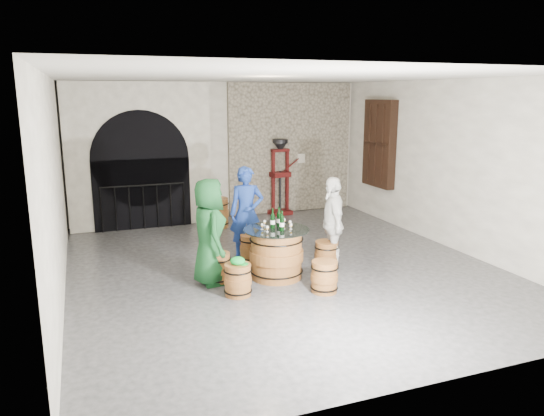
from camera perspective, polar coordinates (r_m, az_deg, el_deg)
name	(u,v)px	position (r m, az deg, el deg)	size (l,w,h in m)	color
ground	(281,266)	(9.00, 1.01, -6.47)	(8.00, 8.00, 0.00)	#313133
wall_back	(220,151)	(12.39, -5.82, 6.32)	(8.00, 8.00, 0.00)	silver
wall_front	(435,236)	(5.19, 17.57, -2.98)	(8.00, 8.00, 0.00)	silver
wall_left	(55,189)	(8.03, -22.87, 1.99)	(8.00, 8.00, 0.00)	silver
wall_right	(452,165)	(10.41, 19.33, 4.49)	(8.00, 8.00, 0.00)	silver
ceiling	(282,77)	(8.51, 1.10, 14.34)	(8.00, 8.00, 0.00)	beige
stone_facing_panel	(290,148)	(12.91, 2.05, 6.62)	(3.20, 0.12, 3.18)	gray
arched_opening	(139,156)	(11.79, -14.48, 5.58)	(3.10, 0.60, 3.19)	silver
shuttered_window	(379,144)	(12.25, 11.77, 6.99)	(0.23, 1.10, 2.00)	black
barrel_table	(276,254)	(8.36, 0.48, -5.07)	(1.06, 1.06, 0.82)	brown
barrel_stool_left	(218,268)	(8.24, -6.02, -6.62)	(0.42, 0.42, 0.48)	brown
barrel_stool_far	(251,248)	(9.22, -2.31, -4.44)	(0.42, 0.42, 0.48)	brown
barrel_stool_right	(327,255)	(8.85, 6.06, -5.24)	(0.42, 0.42, 0.48)	brown
barrel_stool_near_right	(324,277)	(7.85, 5.82, -7.58)	(0.42, 0.42, 0.48)	brown
barrel_stool_near_left	(238,280)	(7.70, -3.80, -7.95)	(0.42, 0.42, 0.48)	brown
green_cap	(238,261)	(7.61, -3.80, -5.88)	(0.26, 0.22, 0.12)	#0C8B28
person_green	(209,232)	(8.04, -6.97, -2.65)	(0.82, 0.53, 1.68)	#13441F
person_blue	(247,213)	(9.23, -2.83, -0.57)	(0.61, 0.40, 1.68)	navy
person_white	(332,223)	(8.75, 6.70, -1.68)	(0.93, 0.39, 1.59)	silver
wine_bottle_left	(273,220)	(8.26, 0.08, -1.37)	(0.08, 0.08, 0.32)	black
wine_bottle_center	(282,223)	(8.12, 1.11, -1.63)	(0.08, 0.08, 0.32)	black
wine_bottle_right	(279,219)	(8.36, 0.78, -1.20)	(0.08, 0.08, 0.32)	black
tasting_glass_a	(267,229)	(8.06, -0.52, -2.33)	(0.05, 0.05, 0.10)	#C68326
tasting_glass_b	(290,223)	(8.40, 2.01, -1.73)	(0.05, 0.05, 0.10)	#C68326
tasting_glass_c	(265,223)	(8.42, -0.83, -1.68)	(0.05, 0.05, 0.10)	#C68326
tasting_glass_d	(284,221)	(8.54, 1.36, -1.48)	(0.05, 0.05, 0.10)	#C68326
tasting_glass_e	(291,226)	(8.22, 2.11, -2.05)	(0.05, 0.05, 0.10)	#C68326
tasting_glass_f	(262,227)	(8.20, -1.10, -2.06)	(0.05, 0.05, 0.10)	#C68326
side_barrel	(218,213)	(11.56, -6.02, -0.53)	(0.50, 0.50, 0.67)	brown
corking_press	(280,171)	(12.61, 0.93, 4.11)	(0.79, 0.48, 1.86)	#4C0F0C
control_box	(301,158)	(12.96, 3.20, 5.52)	(0.18, 0.10, 0.22)	silver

